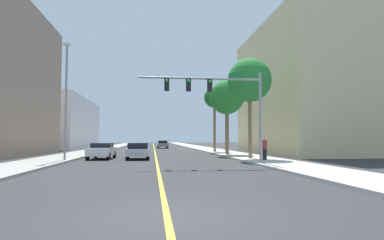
% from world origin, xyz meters
% --- Properties ---
extents(ground, '(192.00, 192.00, 0.00)m').
position_xyz_m(ground, '(0.00, 42.00, 0.00)').
color(ground, '#2D2D30').
extents(sidewalk_left, '(3.75, 168.00, 0.15)m').
position_xyz_m(sidewalk_left, '(-8.37, 42.00, 0.07)').
color(sidewalk_left, '#9E9B93').
rests_on(sidewalk_left, ground).
extents(sidewalk_right, '(3.75, 168.00, 0.15)m').
position_xyz_m(sidewalk_right, '(8.37, 42.00, 0.07)').
color(sidewalk_right, beige).
rests_on(sidewalk_right, ground).
extents(lane_marking_center, '(0.16, 144.00, 0.01)m').
position_xyz_m(lane_marking_center, '(0.00, 42.00, 0.00)').
color(lane_marking_center, yellow).
rests_on(lane_marking_center, ground).
extents(building_left_far, '(12.12, 26.06, 9.00)m').
position_xyz_m(building_left_far, '(-18.26, 54.40, 4.50)').
color(building_left_far, silver).
rests_on(building_left_far, ground).
extents(building_right_near, '(15.14, 20.20, 15.07)m').
position_xyz_m(building_right_near, '(19.77, 29.21, 7.54)').
color(building_right_near, beige).
rests_on(building_right_near, ground).
extents(traffic_signal_mast, '(8.26, 0.36, 6.09)m').
position_xyz_m(traffic_signal_mast, '(4.15, 13.52, 4.63)').
color(traffic_signal_mast, gray).
rests_on(traffic_signal_mast, sidewalk_right).
extents(street_lamp, '(0.56, 0.28, 9.06)m').
position_xyz_m(street_lamp, '(-7.00, 18.32, 5.11)').
color(street_lamp, gray).
rests_on(street_lamp, sidewalk_left).
extents(palm_near, '(3.72, 3.72, 8.45)m').
position_xyz_m(palm_near, '(7.83, 18.97, 6.70)').
color(palm_near, brown).
rests_on(palm_near, sidewalk_right).
extents(palm_mid, '(3.65, 3.65, 7.83)m').
position_xyz_m(palm_mid, '(7.47, 25.95, 6.10)').
color(palm_mid, brown).
rests_on(palm_mid, sidewalk_right).
extents(palm_far, '(2.66, 2.66, 8.19)m').
position_xyz_m(palm_far, '(7.49, 32.92, 6.89)').
color(palm_far, brown).
rests_on(palm_far, sidewalk_right).
extents(car_silver, '(2.08, 4.18, 1.40)m').
position_xyz_m(car_silver, '(-1.60, 20.86, 0.74)').
color(car_silver, '#BCBCC1').
rests_on(car_silver, ground).
extents(car_gray, '(1.98, 4.32, 1.42)m').
position_xyz_m(car_gray, '(1.52, 52.38, 0.74)').
color(car_gray, slate).
rests_on(car_gray, ground).
extents(car_white, '(2.06, 4.28, 1.38)m').
position_xyz_m(car_white, '(-4.70, 21.47, 0.73)').
color(car_white, white).
rests_on(car_white, ground).
extents(pedestrian, '(0.38, 0.38, 1.71)m').
position_xyz_m(pedestrian, '(8.17, 16.38, 1.00)').
color(pedestrian, black).
rests_on(pedestrian, sidewalk_right).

